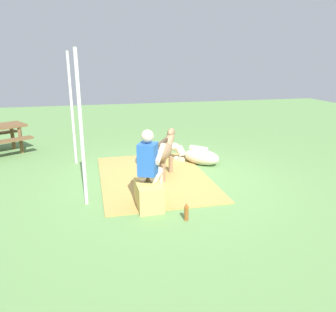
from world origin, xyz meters
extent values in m
plane|color=#608C4C|center=(0.00, 0.00, 0.00)|extent=(24.00, 24.00, 0.00)
cube|color=#AD8C47|center=(0.23, 0.26, 0.01)|extent=(3.21, 2.18, 0.02)
cube|color=tan|center=(-1.17, 0.61, 0.21)|extent=(0.61, 0.40, 0.42)
cylinder|color=beige|center=(-0.90, 0.61, 0.49)|extent=(0.42, 0.30, 0.14)
cylinder|color=beige|center=(-0.72, 0.53, 0.21)|extent=(0.11, 0.11, 0.42)
cube|color=black|center=(-0.72, 0.53, 0.03)|extent=(0.24, 0.18, 0.06)
cylinder|color=beige|center=(-0.98, 0.43, 0.49)|extent=(0.42, 0.30, 0.14)
cylinder|color=beige|center=(-0.80, 0.35, 0.21)|extent=(0.11, 0.11, 0.42)
cube|color=black|center=(-0.80, 0.35, 0.03)|extent=(0.24, 0.18, 0.06)
cube|color=#2659B2|center=(-1.12, 0.61, 0.82)|extent=(0.39, 0.38, 0.52)
cylinder|color=beige|center=(-0.89, 0.68, 0.87)|extent=(0.49, 0.29, 0.26)
cylinder|color=beige|center=(-1.03, 0.39, 0.87)|extent=(0.49, 0.29, 0.26)
sphere|color=beige|center=(-1.12, 0.61, 1.20)|extent=(0.20, 0.20, 0.20)
ellipsoid|color=#8C6B4C|center=(0.20, 0.07, 0.54)|extent=(0.89, 0.69, 0.34)
cylinder|color=#8C6B4C|center=(0.50, 0.02, 0.19)|extent=(0.09, 0.09, 0.37)
cylinder|color=#8C6B4C|center=(0.40, -0.15, 0.19)|extent=(0.09, 0.09, 0.37)
cylinder|color=#8C6B4C|center=(0.01, 0.30, 0.19)|extent=(0.09, 0.09, 0.37)
cylinder|color=#8C6B4C|center=(-0.09, 0.12, 0.19)|extent=(0.09, 0.09, 0.37)
cylinder|color=#8C6B4C|center=(0.64, -0.17, 0.64)|extent=(0.41, 0.34, 0.33)
ellipsoid|color=#8C6B4C|center=(0.80, -0.26, 0.80)|extent=(0.36, 0.30, 0.20)
cube|color=#4D3A2A|center=(0.20, 0.07, 0.73)|extent=(0.55, 0.35, 0.08)
cylinder|color=#4D3A2A|center=(-0.21, 0.30, 0.49)|extent=(0.07, 0.07, 0.30)
ellipsoid|color=beige|center=(0.83, -0.99, 0.18)|extent=(0.91, 0.90, 0.36)
cube|color=beige|center=(1.21, -0.62, 0.05)|extent=(0.37, 0.37, 0.10)
cylinder|color=beige|center=(1.23, -0.60, 0.24)|extent=(0.33, 0.33, 0.30)
ellipsoid|color=beige|center=(1.35, -0.48, 0.32)|extent=(0.33, 0.32, 0.20)
cube|color=#F2EDC5|center=(0.88, -0.94, 0.38)|extent=(0.37, 0.36, 0.08)
cylinder|color=brown|center=(-1.74, 0.14, 0.11)|extent=(0.07, 0.07, 0.22)
cone|color=brown|center=(-1.74, 0.14, 0.25)|extent=(0.06, 0.06, 0.06)
cylinder|color=silver|center=(-0.78, 1.62, 1.27)|extent=(0.06, 0.06, 2.54)
cylinder|color=silver|center=(1.61, 1.85, 1.27)|extent=(0.06, 0.06, 2.54)
cube|color=brown|center=(2.35, 3.60, 0.44)|extent=(0.98, 1.41, 0.05)
cube|color=brown|center=(2.84, 3.26, 0.34)|extent=(0.08, 0.08, 0.69)
cube|color=brown|center=(3.32, 3.55, 0.34)|extent=(0.08, 0.08, 0.69)
camera|label=1|loc=(-6.09, 1.47, 2.37)|focal=35.04mm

